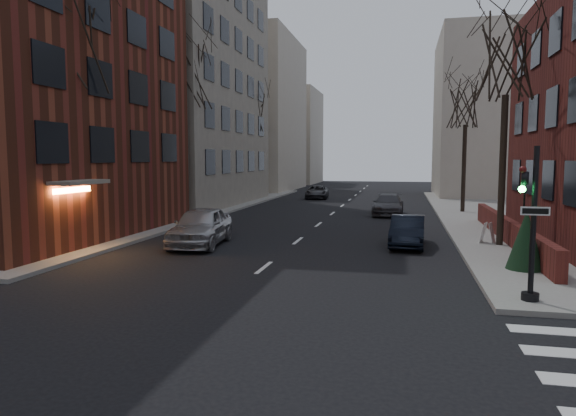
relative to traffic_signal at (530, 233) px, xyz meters
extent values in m
cube|color=gray|center=(-24.94, 25.01, 12.09)|extent=(18.00, 18.00, 28.00)
cube|color=#581E19|center=(1.36, 10.01, -1.26)|extent=(0.35, 16.00, 1.00)
cube|color=#B8AC9B|center=(-22.94, 46.01, 7.09)|extent=(14.00, 16.00, 18.00)
cube|color=#B8AC9B|center=(7.06, 41.01, 6.09)|extent=(14.00, 14.00, 16.00)
cube|color=#B8AC9B|center=(-20.94, 63.01, 5.09)|extent=(10.00, 12.00, 14.00)
cylinder|color=black|center=(0.06, 0.01, 0.24)|extent=(0.14, 0.14, 4.00)
cylinder|color=black|center=(0.06, 0.01, -1.66)|extent=(0.44, 0.44, 0.20)
imported|color=black|center=(-0.19, 0.01, 1.09)|extent=(0.16, 0.20, 1.00)
sphere|color=#19FF4C|center=(-0.26, -0.04, 1.14)|extent=(0.18, 0.18, 0.18)
cube|color=white|center=(0.06, -0.11, 0.59)|extent=(0.70, 0.03, 0.22)
cylinder|color=#2D231C|center=(-16.74, 5.01, 1.57)|extent=(0.28, 0.28, 6.65)
cylinder|color=#2D231C|center=(-16.74, 17.01, 1.74)|extent=(0.28, 0.28, 7.00)
cylinder|color=#2D231C|center=(-16.74, 31.01, 1.39)|extent=(0.28, 0.28, 6.30)
cylinder|color=#2D231C|center=(0.86, 9.01, 1.39)|extent=(0.28, 0.28, 6.30)
cylinder|color=#2D231C|center=(0.86, 23.01, 1.22)|extent=(0.28, 0.28, 5.95)
cylinder|color=black|center=(-16.14, 13.01, 1.24)|extent=(0.12, 0.12, 6.00)
sphere|color=#FFA54C|center=(-16.14, 13.01, 4.34)|extent=(0.36, 0.36, 0.36)
cylinder|color=black|center=(-16.14, 33.01, 1.24)|extent=(0.12, 0.12, 6.00)
sphere|color=#FFA54C|center=(-16.14, 33.01, 4.34)|extent=(0.36, 0.36, 0.36)
imported|color=black|center=(-2.98, 8.60, -1.24)|extent=(1.59, 4.10, 1.33)
imported|color=#AAABB0|center=(-11.86, 6.87, -1.06)|extent=(2.53, 5.19, 1.70)
imported|color=#3D3C41|center=(-4.14, 20.97, -1.21)|extent=(2.08, 4.85, 1.39)
imported|color=#39393D|center=(-11.13, 33.88, -1.29)|extent=(2.46, 4.60, 1.23)
cube|color=white|center=(0.44, 9.42, -1.31)|extent=(0.57, 0.66, 0.89)
cone|color=black|center=(0.79, 4.02, -0.76)|extent=(1.51, 1.51, 2.00)
camera|label=1|loc=(-3.25, -14.11, 1.94)|focal=32.00mm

